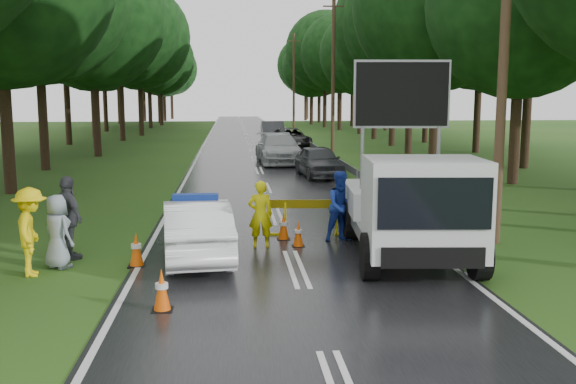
{
  "coord_description": "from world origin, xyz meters",
  "views": [
    {
      "loc": [
        -1.33,
        -13.15,
        3.65
      ],
      "look_at": [
        0.04,
        2.37,
        1.3
      ],
      "focal_mm": 40.0,
      "sensor_mm": 36.0,
      "label": 1
    }
  ],
  "objects": [
    {
      "name": "barrier",
      "position": [
        0.71,
        3.21,
        0.72
      ],
      "size": [
        2.32,
        0.26,
        0.96
      ],
      "rotation": [
        0.0,
        0.0,
        -0.09
      ],
      "color": "yellow",
      "rests_on": "ground"
    },
    {
      "name": "utility_pole_mid",
      "position": [
        5.2,
        28.0,
        5.06
      ],
      "size": [
        1.4,
        0.24,
        10.0
      ],
      "color": "#4E3524",
      "rests_on": "ground"
    },
    {
      "name": "guardrail",
      "position": [
        3.7,
        29.67,
        0.55
      ],
      "size": [
        0.12,
        60.06,
        0.7
      ],
      "color": "gray",
      "rests_on": "ground"
    },
    {
      "name": "bystander_right",
      "position": [
        -5.03,
        0.54,
        0.79
      ],
      "size": [
        0.92,
        0.89,
        1.59
      ],
      "primitive_type": "imported",
      "rotation": [
        0.0,
        0.0,
        2.44
      ],
      "color": "gray",
      "rests_on": "ground"
    },
    {
      "name": "police_sedan",
      "position": [
        -2.14,
        1.02,
        0.67
      ],
      "size": [
        1.86,
        4.2,
        1.48
      ],
      "rotation": [
        0.0,
        0.0,
        3.25
      ],
      "color": "white",
      "rests_on": "ground"
    },
    {
      "name": "utility_pole_far",
      "position": [
        5.2,
        54.0,
        5.06
      ],
      "size": [
        1.4,
        0.24,
        10.0
      ],
      "color": "#4E3524",
      "rests_on": "ground"
    },
    {
      "name": "road",
      "position": [
        0.0,
        30.0,
        0.01
      ],
      "size": [
        7.0,
        140.0,
        0.02
      ],
      "primitive_type": "cube",
      "color": "black",
      "rests_on": "ground"
    },
    {
      "name": "ground",
      "position": [
        0.0,
        0.0,
        0.0
      ],
      "size": [
        160.0,
        160.0,
        0.0
      ],
      "primitive_type": "plane",
      "color": "#204714",
      "rests_on": "ground"
    },
    {
      "name": "civilian",
      "position": [
        1.41,
        2.54,
        0.89
      ],
      "size": [
        1.01,
        0.88,
        1.78
      ],
      "primitive_type": "imported",
      "rotation": [
        0.0,
        0.0,
        0.27
      ],
      "color": "#173199",
      "rests_on": "ground"
    },
    {
      "name": "bystander_mid",
      "position": [
        -4.98,
        1.28,
        0.95
      ],
      "size": [
        1.07,
        1.14,
        1.89
      ],
      "primitive_type": "imported",
      "rotation": [
        0.0,
        0.0,
        2.27
      ],
      "color": "#3C3D43",
      "rests_on": "ground"
    },
    {
      "name": "queue_car_third",
      "position": [
        2.57,
        29.91,
        0.74
      ],
      "size": [
        2.79,
        5.48,
        1.48
      ],
      "primitive_type": "imported",
      "rotation": [
        0.0,
        0.0,
        0.06
      ],
      "color": "black",
      "rests_on": "ground"
    },
    {
      "name": "utility_pole_near",
      "position": [
        5.2,
        2.0,
        5.06
      ],
      "size": [
        1.4,
        0.24,
        10.0
      ],
      "color": "#4E3524",
      "rests_on": "ground"
    },
    {
      "name": "cone_far",
      "position": [
        -0.04,
        2.8,
        0.34
      ],
      "size": [
        0.33,
        0.33,
        0.71
      ],
      "color": "black",
      "rests_on": "ground"
    },
    {
      "name": "cone_near_left",
      "position": [
        -2.55,
        -2.47,
        0.36
      ],
      "size": [
        0.35,
        0.35,
        0.75
      ],
      "color": "black",
      "rests_on": "ground"
    },
    {
      "name": "cone_left_mid",
      "position": [
        -3.4,
        0.5,
        0.37
      ],
      "size": [
        0.36,
        0.36,
        0.76
      ],
      "color": "black",
      "rests_on": "ground"
    },
    {
      "name": "queue_car_first",
      "position": [
        2.6,
        15.41,
        0.71
      ],
      "size": [
        2.05,
        4.31,
        1.42
      ],
      "primitive_type": "imported",
      "rotation": [
        0.0,
        0.0,
        0.09
      ],
      "color": "#3A3C41",
      "rests_on": "ground"
    },
    {
      "name": "cone_right",
      "position": [
        3.42,
        4.5,
        0.39
      ],
      "size": [
        0.38,
        0.38,
        0.81
      ],
      "color": "black",
      "rests_on": "ground"
    },
    {
      "name": "cone_center",
      "position": [
        0.25,
        2.0,
        0.32
      ],
      "size": [
        0.31,
        0.31,
        0.65
      ],
      "color": "black",
      "rests_on": "ground"
    },
    {
      "name": "work_truck",
      "position": [
        2.6,
        0.53,
        1.2
      ],
      "size": [
        2.9,
        5.74,
        4.43
      ],
      "rotation": [
        0.0,
        0.0,
        -0.08
      ],
      "color": "gray",
      "rests_on": "ground"
    },
    {
      "name": "officer",
      "position": [
        -0.66,
        2.0,
        0.82
      ],
      "size": [
        0.61,
        0.41,
        1.64
      ],
      "primitive_type": "imported",
      "rotation": [
        0.0,
        0.0,
        3.11
      ],
      "color": "#F5EE0D",
      "rests_on": "ground"
    },
    {
      "name": "bystander_left",
      "position": [
        -5.42,
        0.0,
        0.91
      ],
      "size": [
        0.9,
        1.29,
        1.82
      ],
      "primitive_type": "imported",
      "rotation": [
        0.0,
        0.0,
        1.77
      ],
      "color": "yellow",
      "rests_on": "ground"
    },
    {
      "name": "queue_car_second",
      "position": [
        1.23,
        21.41,
        0.8
      ],
      "size": [
        2.54,
        5.62,
        1.6
      ],
      "primitive_type": "imported",
      "rotation": [
        0.0,
        0.0,
        0.05
      ],
      "color": "#B0B4B8",
      "rests_on": "ground"
    },
    {
      "name": "queue_car_fourth",
      "position": [
        1.92,
        37.54,
        0.82
      ],
      "size": [
        1.74,
        4.97,
        1.64
      ],
      "primitive_type": "imported",
      "rotation": [
        0.0,
        0.0,
        0.0
      ],
      "color": "#3A3B41",
      "rests_on": "ground"
    }
  ]
}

